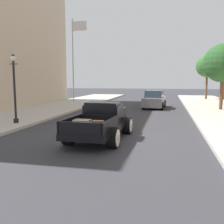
% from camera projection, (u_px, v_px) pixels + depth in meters
% --- Properties ---
extents(ground_plane, '(140.00, 140.00, 0.00)m').
position_uv_depth(ground_plane, '(102.00, 137.00, 11.34)').
color(ground_plane, '#333338').
extents(hotrod_truck_black, '(2.31, 4.99, 1.58)m').
position_uv_depth(hotrod_truck_black, '(102.00, 121.00, 11.06)').
color(hotrod_truck_black, black).
rests_on(hotrod_truck_black, ground).
extents(car_background_grey, '(2.08, 4.40, 1.65)m').
position_uv_depth(car_background_grey, '(154.00, 100.00, 23.08)').
color(car_background_grey, slate).
rests_on(car_background_grey, ground).
extents(street_lamp_near, '(0.50, 0.32, 3.85)m').
position_uv_depth(street_lamp_near, '(14.00, 83.00, 13.90)').
color(street_lamp_near, black).
rests_on(street_lamp_near, sidewalk_left).
extents(flagpole, '(1.74, 0.16, 9.16)m').
position_uv_depth(flagpole, '(75.00, 51.00, 27.82)').
color(flagpole, '#B2B2B7').
rests_on(flagpole, sidewalk_left).
extents(street_tree_second, '(3.16, 3.16, 5.39)m').
position_uv_depth(street_tree_second, '(223.00, 63.00, 20.38)').
color(street_tree_second, brown).
rests_on(street_tree_second, sidewalk_right).
extents(street_tree_third, '(3.27, 3.27, 6.04)m').
position_uv_depth(street_tree_third, '(224.00, 60.00, 24.86)').
color(street_tree_third, brown).
rests_on(street_tree_third, sidewalk_right).
extents(street_tree_farthest, '(2.89, 2.89, 5.70)m').
position_uv_depth(street_tree_farthest, '(207.00, 66.00, 32.13)').
color(street_tree_farthest, brown).
rests_on(street_tree_farthest, sidewalk_right).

